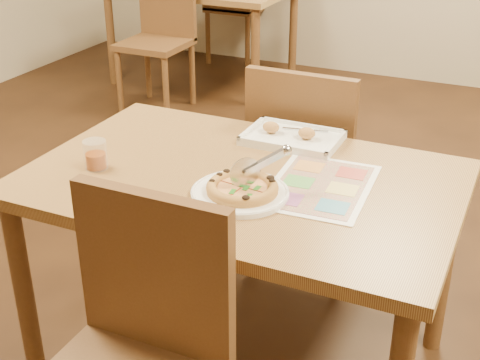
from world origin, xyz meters
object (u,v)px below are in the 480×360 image
at_px(bg_chair_near, 161,24).
at_px(glass_tumbler, 96,156).
at_px(chair_far, 306,150).
at_px(appetizer_tray, 292,138).
at_px(chair_near, 137,333).
at_px(menu, 320,186).
at_px(dining_table, 241,201).
at_px(plate, 240,193).
at_px(pizza_cutter, 258,165).
at_px(pizza, 242,188).

bearing_deg(bg_chair_near, glass_tumbler, -63.44).
distance_m(chair_far, appetizer_tray, 0.33).
xyz_separation_m(chair_near, appetizer_tray, (0.04, 0.92, 0.17)).
height_order(chair_near, appetizer_tray, chair_near).
distance_m(appetizer_tray, menu, 0.35).
bearing_deg(glass_tumbler, bg_chair_near, 116.56).
bearing_deg(chair_far, chair_near, 90.00).
distance_m(dining_table, plate, 0.16).
relative_size(bg_chair_near, pizza_cutter, 3.40).
distance_m(chair_near, glass_tumbler, 0.67).
bearing_deg(menu, pizza, -140.48).
height_order(appetizer_tray, glass_tumbler, glass_tumbler).
distance_m(pizza_cutter, menu, 0.21).
relative_size(chair_near, pizza_cutter, 3.40).
distance_m(bg_chair_near, plate, 2.85).
height_order(plate, pizza_cutter, pizza_cutter).
distance_m(dining_table, glass_tumbler, 0.47).
bearing_deg(dining_table, menu, 7.50).
bearing_deg(pizza, chair_near, -96.75).
bearing_deg(menu, chair_near, -110.75).
xyz_separation_m(chair_near, menu, (0.24, 0.63, 0.16)).
distance_m(chair_far, plate, 0.74).
bearing_deg(pizza_cutter, chair_near, -147.92).
distance_m(pizza_cutter, glass_tumbler, 0.53).
height_order(chair_far, pizza, chair_far).
relative_size(glass_tumbler, menu, 0.23).
distance_m(chair_near, appetizer_tray, 0.93).
bearing_deg(pizza, pizza_cutter, 41.85).
height_order(chair_near, chair_far, same).
xyz_separation_m(pizza_cutter, glass_tumbler, (-0.53, -0.05, -0.05)).
bearing_deg(menu, pizza_cutter, -141.05).
xyz_separation_m(appetizer_tray, glass_tumbler, (-0.48, -0.45, 0.03)).
relative_size(dining_table, plate, 4.62).
distance_m(dining_table, appetizer_tray, 0.33).
distance_m(chair_near, pizza_cutter, 0.58).
height_order(bg_chair_near, menu, bg_chair_near).
xyz_separation_m(pizza_cutter, appetizer_tray, (-0.05, 0.40, -0.08)).
bearing_deg(bg_chair_near, dining_table, -53.95).
height_order(pizza, glass_tumbler, glass_tumbler).
distance_m(pizza_cutter, appetizer_tray, 0.41).
xyz_separation_m(glass_tumbler, menu, (0.67, 0.17, -0.04)).
relative_size(plate, appetizer_tray, 0.89).
distance_m(pizza, menu, 0.24).
bearing_deg(appetizer_tray, plate, -89.14).
height_order(pizza, pizza_cutter, pizza_cutter).
distance_m(chair_near, pizza, 0.52).
bearing_deg(glass_tumbler, appetizer_tray, 43.43).
xyz_separation_m(pizza, glass_tumbler, (-0.49, -0.02, 0.01)).
bearing_deg(menu, bg_chair_near, 130.34).
bearing_deg(appetizer_tray, chair_far, 98.60).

